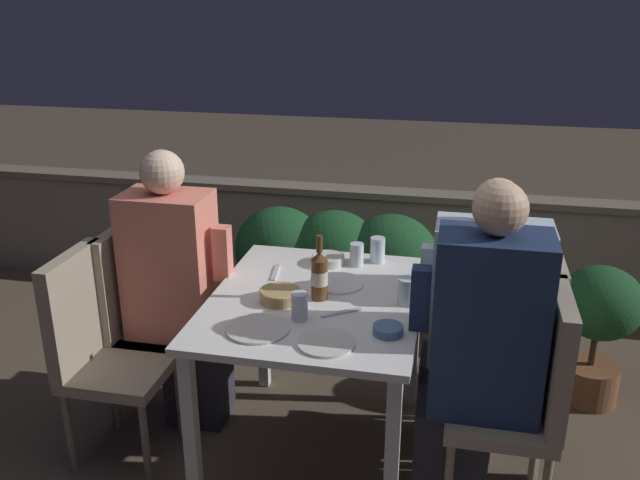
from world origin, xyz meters
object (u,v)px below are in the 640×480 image
object	(u,v)px
chair_left_far	(140,307)
person_navy_jumper	(478,354)
chair_right_near	(529,388)
person_blue_shirt	(478,322)
beer_bottle	(319,275)
chair_right_far	(526,341)
chair_left_near	(97,340)
person_coral_top	(178,290)
potted_plant	(598,321)

from	to	relation	value
chair_left_far	person_navy_jumper	world-z (taller)	person_navy_jumper
chair_left_far	chair_right_near	world-z (taller)	same
person_blue_shirt	beer_bottle	bearing A→B (deg)	-162.90
chair_right_near	chair_right_far	size ratio (longest dim) A/B	1.00
chair_left_near	person_blue_shirt	bearing A→B (deg)	13.28
chair_right_near	beer_bottle	distance (m)	0.90
chair_left_near	chair_right_far	bearing A→B (deg)	11.83
chair_left_far	person_coral_top	size ratio (longest dim) A/B	0.72
chair_left_far	person_blue_shirt	world-z (taller)	person_blue_shirt
chair_left_far	chair_right_near	size ratio (longest dim) A/B	1.00
chair_left_near	chair_left_far	size ratio (longest dim) A/B	1.00
chair_left_near	chair_right_far	world-z (taller)	same
person_navy_jumper	potted_plant	distance (m)	1.06
chair_right_near	person_blue_shirt	bearing A→B (deg)	117.21
person_coral_top	beer_bottle	distance (m)	0.73
person_coral_top	chair_right_far	xyz separation A→B (m)	(1.52, 0.04, -0.11)
person_blue_shirt	potted_plant	distance (m)	0.78
beer_bottle	potted_plant	bearing A→B (deg)	29.47
chair_left_near	person_navy_jumper	xyz separation A→B (m)	(1.55, 0.00, 0.12)
chair_left_far	beer_bottle	world-z (taller)	beer_bottle
chair_right_near	person_navy_jumper	world-z (taller)	person_navy_jumper
person_blue_shirt	person_coral_top	bearing A→B (deg)	-178.10
beer_bottle	potted_plant	xyz separation A→B (m)	(1.22, 0.69, -0.42)
chair_left_far	person_coral_top	distance (m)	0.22
chair_left_far	person_blue_shirt	xyz separation A→B (m)	(1.52, 0.04, 0.07)
person_coral_top	potted_plant	world-z (taller)	person_coral_top
chair_left_near	chair_right_near	xyz separation A→B (m)	(1.74, 0.00, 0.00)
beer_bottle	potted_plant	world-z (taller)	beer_bottle
chair_right_far	beer_bottle	bearing A→B (deg)	-166.78
chair_left_far	beer_bottle	bearing A→B (deg)	-9.88
chair_left_far	beer_bottle	distance (m)	0.94
chair_left_far	chair_right_near	bearing A→B (deg)	-10.62
chair_left_near	person_coral_top	world-z (taller)	person_coral_top
chair_left_near	potted_plant	xyz separation A→B (m)	(2.13, 0.86, -0.11)
chair_right_near	beer_bottle	xyz separation A→B (m)	(-0.83, 0.17, 0.31)
person_blue_shirt	potted_plant	world-z (taller)	person_blue_shirt
chair_left_near	chair_right_near	world-z (taller)	same
chair_left_far	person_blue_shirt	distance (m)	1.52
chair_left_near	person_coral_top	bearing A→B (deg)	54.19
chair_left_near	potted_plant	world-z (taller)	chair_left_near
chair_left_near	beer_bottle	world-z (taller)	beer_bottle
chair_left_near	person_navy_jumper	world-z (taller)	person_navy_jumper
person_coral_top	person_blue_shirt	world-z (taller)	person_coral_top
chair_left_near	chair_right_near	bearing A→B (deg)	0.11
chair_left_near	person_coral_top	size ratio (longest dim) A/B	0.72
chair_left_far	person_navy_jumper	bearing A→B (deg)	-11.96
person_navy_jumper	beer_bottle	bearing A→B (deg)	165.20
chair_left_far	beer_bottle	xyz separation A→B (m)	(0.88, -0.15, 0.31)
person_coral_top	chair_right_near	world-z (taller)	person_coral_top
chair_left_near	beer_bottle	size ratio (longest dim) A/B	3.42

